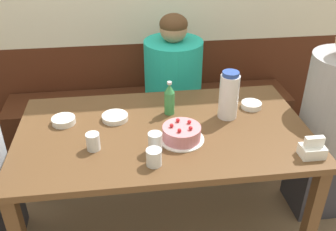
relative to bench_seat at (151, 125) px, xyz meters
The scene contains 15 objects.
ground_plane 0.86m from the bench_seat, 90.00° to the right, with size 12.00×12.00×0.00m, color #846B51.
bench_seat is the anchor object (origin of this frame).
dining_table 0.92m from the bench_seat, 90.00° to the right, with size 1.51×0.85×0.73m.
birthday_cake 1.08m from the bench_seat, 85.26° to the right, with size 0.23×0.23×0.09m.
water_pitcher 1.03m from the bench_seat, 64.18° to the right, with size 0.10×0.10×0.27m.
soju_bottle 0.89m from the bench_seat, 85.47° to the right, with size 0.06×0.06×0.19m.
napkin_holder 1.42m from the bench_seat, 60.36° to the right, with size 0.11×0.08×0.11m.
bowl_soup_white 0.90m from the bench_seat, 109.42° to the right, with size 0.14×0.14×0.03m.
bowl_rice_small 1.01m from the bench_seat, 126.28° to the right, with size 0.12×0.12×0.03m.
bowl_side_dish 0.99m from the bench_seat, 51.87° to the right, with size 0.11×0.11×0.03m.
glass_water_tall 1.24m from the bench_seat, 93.91° to the right, with size 0.07×0.07×0.08m.
glass_tumbler_short 1.15m from the bench_seat, 93.42° to the right, with size 0.07×0.07×0.10m.
glass_shot_small 1.15m from the bench_seat, 110.02° to the right, with size 0.07×0.07×0.08m.
person_pale_blue_shirt 1.31m from the bench_seat, 36.21° to the right, with size 0.39×0.39×1.24m.
person_grey_tee 0.39m from the bench_seat, 43.91° to the right, with size 0.39×0.39×1.13m.
Camera 1 is at (-0.19, -1.62, 1.77)m, focal length 40.00 mm.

